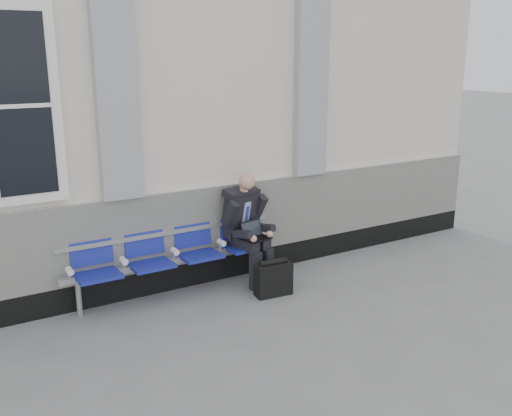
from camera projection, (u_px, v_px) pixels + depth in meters
bench at (172, 249)px, 6.57m from camera, size 2.60×0.47×0.91m
businessman at (247, 224)px, 6.87m from camera, size 0.58×0.77×1.37m
briefcase at (273, 279)px, 6.63m from camera, size 0.45×0.22×0.44m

